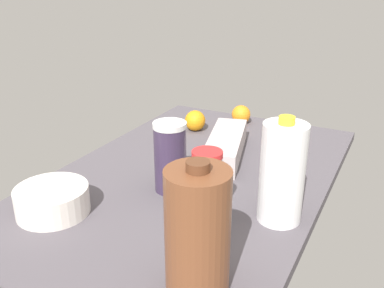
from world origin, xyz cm
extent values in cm
cube|color=#504B51|center=(0.00, 0.00, 1.50)|extent=(120.00, 76.00, 3.00)
cylinder|color=#362943|center=(10.65, -1.11, 12.16)|extent=(8.76, 8.76, 18.32)
cylinder|color=silver|center=(10.65, -1.11, 22.02)|extent=(9.03, 9.03, 1.40)
cylinder|color=silver|center=(34.78, -21.29, 6.46)|extent=(18.21, 18.21, 6.92)
cylinder|color=beige|center=(20.49, 14.51, 11.48)|extent=(7.04, 7.04, 16.96)
cylinder|color=red|center=(20.49, 14.51, 20.66)|extent=(7.25, 7.25, 1.40)
cylinder|color=brown|center=(43.02, 23.33, 15.51)|extent=(12.08, 12.08, 25.02)
cylinder|color=#59331E|center=(43.02, 23.33, 28.92)|extent=(4.23, 4.23, 1.80)
cylinder|color=white|center=(11.67, 29.90, 15.33)|extent=(10.65, 10.65, 24.66)
cylinder|color=yellow|center=(11.67, 29.90, 28.56)|extent=(3.73, 3.73, 1.80)
cube|color=#BFB1AF|center=(-17.60, 3.29, 6.62)|extent=(35.47, 18.71, 7.24)
sphere|color=orange|center=(-50.09, -3.99, 6.69)|extent=(7.38, 7.38, 7.38)
sphere|color=orange|center=(-34.67, -16.57, 6.89)|extent=(7.77, 7.77, 7.77)
camera|label=1|loc=(101.75, 52.51, 59.77)|focal=40.00mm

